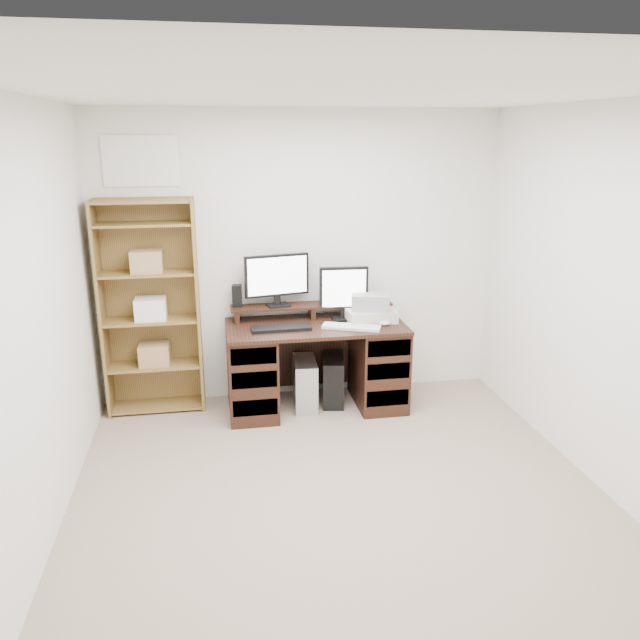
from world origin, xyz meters
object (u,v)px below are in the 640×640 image
object	(u,v)px
bookshelf	(151,306)
monitor_small	(344,291)
desk	(316,364)
monitor_wide	(277,277)
printer	(370,315)
tower_black	(333,379)
tower_silver	(305,383)

from	to	relation	value
bookshelf	monitor_small	bearing A→B (deg)	-3.61
desk	bookshelf	distance (m)	1.47
monitor_wide	printer	size ratio (longest dim) A/B	1.36
monitor_wide	tower_black	xyz separation A→B (m)	(0.46, -0.14, -0.91)
tower_black	tower_silver	bearing A→B (deg)	-159.47
monitor_small	tower_silver	world-z (taller)	monitor_small
desk	monitor_wide	bearing A→B (deg)	144.85
monitor_small	printer	world-z (taller)	monitor_small
desk	bookshelf	size ratio (longest dim) A/B	0.83
monitor_wide	tower_black	bearing A→B (deg)	-27.89
bookshelf	printer	bearing A→B (deg)	-5.90
tower_black	bookshelf	world-z (taller)	bookshelf
monitor_wide	tower_silver	bearing A→B (deg)	-53.71
bookshelf	monitor_wide	bearing A→B (deg)	-0.16
monitor_wide	printer	xyz separation A→B (m)	(0.78, -0.19, -0.32)
desk	tower_silver	bearing A→B (deg)	167.52
bookshelf	tower_silver	bearing A→B (deg)	-8.66
printer	tower_black	distance (m)	0.67
monitor_wide	tower_silver	world-z (taller)	monitor_wide
desk	tower_silver	distance (m)	0.20
tower_silver	tower_black	size ratio (longest dim) A/B	0.97
printer	tower_black	bearing A→B (deg)	168.85
monitor_wide	monitor_small	world-z (taller)	monitor_wide
monitor_small	desk	bearing A→B (deg)	-154.86
monitor_small	tower_silver	bearing A→B (deg)	-163.43
monitor_wide	bookshelf	xyz separation A→B (m)	(-1.06, 0.00, -0.20)
tower_black	printer	bearing A→B (deg)	1.34
monitor_wide	tower_silver	size ratio (longest dim) A/B	1.31
desk	monitor_small	distance (m)	0.67
printer	tower_silver	size ratio (longest dim) A/B	0.96
tower_silver	tower_black	distance (m)	0.26
desk	monitor_small	xyz separation A→B (m)	(0.26, 0.11, 0.61)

